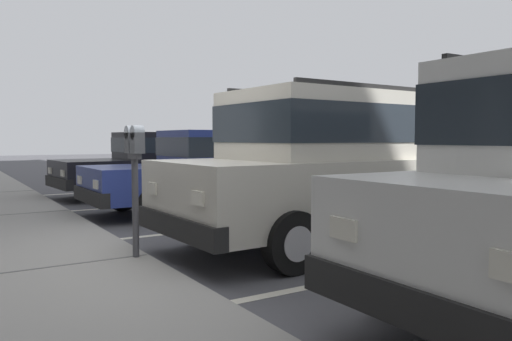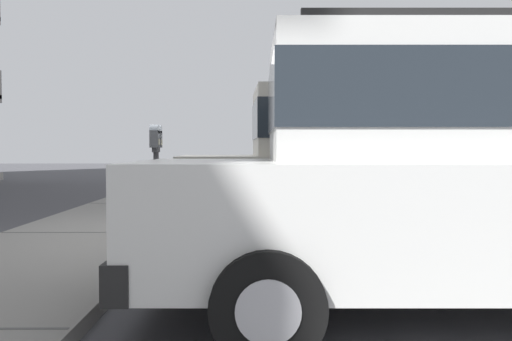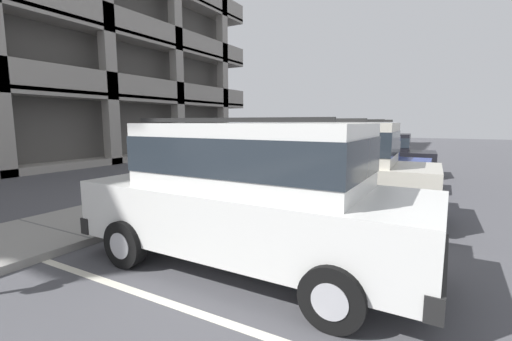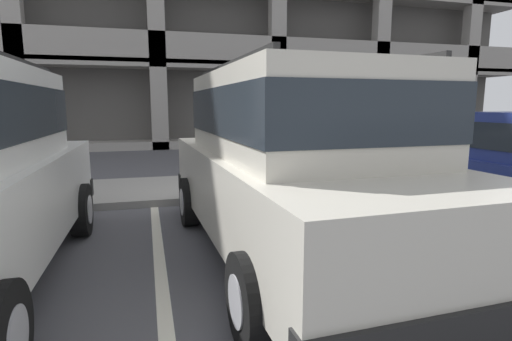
# 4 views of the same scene
# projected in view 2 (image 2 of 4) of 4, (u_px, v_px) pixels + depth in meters

# --- Properties ---
(ground_plane) EXTENTS (80.00, 80.00, 0.10)m
(ground_plane) POSITION_uv_depth(u_px,v_px,m) (184.00, 245.00, 7.47)
(ground_plane) COLOR #4C4C51
(sidewalk) EXTENTS (40.00, 2.20, 0.12)m
(sidewalk) POSITION_uv_depth(u_px,v_px,m) (84.00, 237.00, 7.46)
(sidewalk) COLOR gray
(sidewalk) RESTS_ON ground_plane
(parking_stall_lines) EXTENTS (12.72, 4.80, 0.01)m
(parking_stall_lines) POSITION_uv_depth(u_px,v_px,m) (284.00, 225.00, 9.05)
(parking_stall_lines) COLOR silver
(parking_stall_lines) RESTS_ON ground_plane
(silver_suv) EXTENTS (2.14, 4.84, 2.03)m
(silver_suv) POSITION_uv_depth(u_px,v_px,m) (367.00, 159.00, 7.27)
(silver_suv) COLOR beige
(silver_suv) RESTS_ON ground_plane
(red_sedan) EXTENTS (2.05, 4.80, 2.03)m
(red_sedan) POSITION_uv_depth(u_px,v_px,m) (473.00, 167.00, 4.05)
(red_sedan) COLOR silver
(red_sedan) RESTS_ON ground_plane
(dark_hatchback) EXTENTS (1.87, 4.50, 1.54)m
(dark_hatchback) POSITION_uv_depth(u_px,v_px,m) (325.00, 170.00, 10.84)
(dark_hatchback) COLOR navy
(dark_hatchback) RESTS_ON ground_plane
(blue_coupe) EXTENTS (2.04, 4.58, 1.54)m
(blue_coupe) POSITION_uv_depth(u_px,v_px,m) (310.00, 165.00, 13.98)
(blue_coupe) COLOR black
(blue_coupe) RESTS_ON ground_plane
(parking_meter_near) EXTENTS (0.35, 0.12, 1.41)m
(parking_meter_near) POSITION_uv_depth(u_px,v_px,m) (156.00, 152.00, 7.39)
(parking_meter_near) COLOR #47474C
(parking_meter_near) RESTS_ON sidewalk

